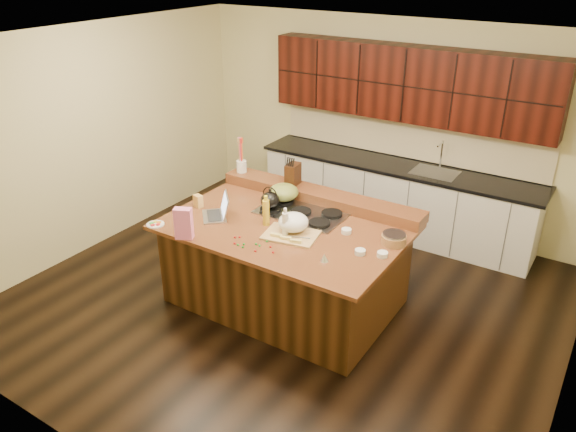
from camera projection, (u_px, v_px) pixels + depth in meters
The scene contains 33 objects.
room at pixel (285, 186), 5.49m from camera, with size 5.52×5.02×2.72m.
island at pixel (285, 264), 5.88m from camera, with size 2.40×1.60×0.92m.
back_ledge at pixel (320, 196), 6.19m from camera, with size 2.40×0.30×0.12m, color black.
cooktop at pixel (301, 213), 5.90m from camera, with size 0.92×0.52×0.05m.
back_counter at pixel (399, 160), 7.19m from camera, with size 3.70×0.66×2.40m.
kettle at pixel (270, 200), 5.90m from camera, with size 0.20×0.20×0.18m, color black.
green_bowl at pixel (284, 192), 6.09m from camera, with size 0.33×0.33×0.18m, color olive.
laptop at pixel (219, 211), 5.83m from camera, with size 0.43×0.43×0.24m.
oil_bottle at pixel (266, 213), 5.63m from camera, with size 0.07×0.07×0.27m, color gold.
vinegar_bottle at pixel (285, 225), 5.41m from camera, with size 0.06×0.06×0.25m, color silver.
wooden_tray at pixel (293, 225), 5.47m from camera, with size 0.57×0.46×0.21m.
ramekin_a at pixel (360, 252), 5.14m from camera, with size 0.10×0.10×0.04m, color white.
ramekin_b at pixel (382, 254), 5.10m from camera, with size 0.10×0.10×0.04m, color white.
ramekin_c at pixel (346, 231), 5.51m from camera, with size 0.10×0.10×0.04m, color white.
strainer_bowl at pixel (394, 240), 5.31m from camera, with size 0.24×0.24×0.09m, color #996B3F.
kitchen_timer at pixel (324, 257), 5.02m from camera, with size 0.08×0.08×0.07m, color silver.
pink_bag at pixel (184, 223), 5.36m from camera, with size 0.17×0.09×0.31m, color pink.
candy_plate at pixel (155, 224), 5.68m from camera, with size 0.18×0.18×0.01m, color white.
package_box at pixel (198, 201), 6.05m from camera, with size 0.10×0.07×0.14m, color gold.
utensil_crock at pixel (242, 166), 6.65m from camera, with size 0.12×0.12×0.14m, color white.
knife_block at pixel (293, 174), 6.28m from camera, with size 0.12×0.20×0.24m, color black.
gumdrop_0 at pixel (235, 237), 5.42m from camera, with size 0.02×0.02×0.02m, color red.
gumdrop_1 at pixel (238, 245), 5.29m from camera, with size 0.02×0.02×0.02m, color #198C26.
gumdrop_2 at pixel (273, 252), 5.16m from camera, with size 0.02×0.02×0.02m, color red.
gumdrop_3 at pixel (244, 244), 5.30m from camera, with size 0.02×0.02×0.02m, color #198C26.
gumdrop_4 at pixel (270, 247), 5.25m from camera, with size 0.02×0.02×0.02m, color red.
gumdrop_5 at pixel (267, 241), 5.35m from camera, with size 0.02×0.02×0.02m, color #198C26.
gumdrop_6 at pixel (235, 243), 5.31m from camera, with size 0.02×0.02×0.02m, color red.
gumdrop_7 at pixel (256, 244), 5.30m from camera, with size 0.02×0.02×0.02m, color #198C26.
gumdrop_8 at pixel (240, 237), 5.43m from camera, with size 0.02×0.02×0.02m, color red.
gumdrop_9 at pixel (243, 247), 5.25m from camera, with size 0.02×0.02×0.02m, color #198C26.
gumdrop_10 at pixel (255, 251), 5.18m from camera, with size 0.02×0.02×0.02m, color red.
gumdrop_11 at pixel (259, 246), 5.27m from camera, with size 0.02×0.02×0.02m, color #198C26.
Camera 1 is at (2.75, -4.26, 3.49)m, focal length 35.00 mm.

